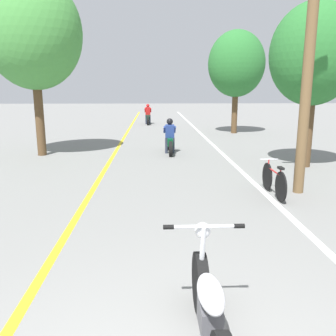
# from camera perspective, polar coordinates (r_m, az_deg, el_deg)

# --- Properties ---
(lane_stripe_center) EXTENTS (0.14, 48.00, 0.01)m
(lane_stripe_center) POSITION_cam_1_polar(r_m,az_deg,el_deg) (15.17, -8.06, 3.21)
(lane_stripe_center) COLOR yellow
(lane_stripe_center) RESTS_ON ground
(lane_stripe_edge) EXTENTS (0.14, 48.00, 0.01)m
(lane_stripe_edge) POSITION_cam_1_polar(r_m,az_deg,el_deg) (15.33, 7.66, 3.31)
(lane_stripe_edge) COLOR white
(lane_stripe_edge) RESTS_ON ground
(utility_pole) EXTENTS (1.10, 0.24, 6.71)m
(utility_pole) POSITION_cam_1_polar(r_m,az_deg,el_deg) (8.89, 21.85, 18.20)
(utility_pole) COLOR brown
(utility_pole) RESTS_ON ground
(roadside_tree_right_near) EXTENTS (2.67, 2.40, 5.00)m
(roadside_tree_right_near) POSITION_cam_1_polar(r_m,az_deg,el_deg) (12.06, 22.38, 16.40)
(roadside_tree_right_near) COLOR #513A23
(roadside_tree_right_near) RESTS_ON ground
(roadside_tree_right_far) EXTENTS (3.09, 2.78, 5.55)m
(roadside_tree_right_far) POSITION_cam_1_polar(r_m,az_deg,el_deg) (20.44, 10.93, 16.03)
(roadside_tree_right_far) COLOR #513A23
(roadside_tree_right_far) RESTS_ON ground
(roadside_tree_left) EXTENTS (3.42, 3.08, 6.34)m
(roadside_tree_left) POSITION_cam_1_polar(r_m,az_deg,el_deg) (14.14, -20.84, 19.54)
(roadside_tree_left) COLOR #513A23
(roadside_tree_left) RESTS_ON ground
(motorcycle_foreground) EXTENTS (0.84, 2.03, 1.09)m
(motorcycle_foreground) POSITION_cam_1_polar(r_m,az_deg,el_deg) (3.59, 6.67, -21.68)
(motorcycle_foreground) COLOR black
(motorcycle_foreground) RESTS_ON ground
(motorcycle_rider_lead) EXTENTS (0.50, 2.00, 1.34)m
(motorcycle_rider_lead) POSITION_cam_1_polar(r_m,az_deg,el_deg) (13.77, 0.29, 4.54)
(motorcycle_rider_lead) COLOR black
(motorcycle_rider_lead) RESTS_ON ground
(motorcycle_rider_far) EXTENTS (0.50, 2.09, 1.42)m
(motorcycle_rider_far) POSITION_cam_1_polar(r_m,az_deg,el_deg) (25.38, -3.23, 8.25)
(motorcycle_rider_far) COLOR black
(motorcycle_rider_far) RESTS_ON ground
(bicycle_parked) EXTENTS (0.44, 1.63, 0.79)m
(bicycle_parked) POSITION_cam_1_polar(r_m,az_deg,el_deg) (8.62, 16.61, -1.90)
(bicycle_parked) COLOR black
(bicycle_parked) RESTS_ON ground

